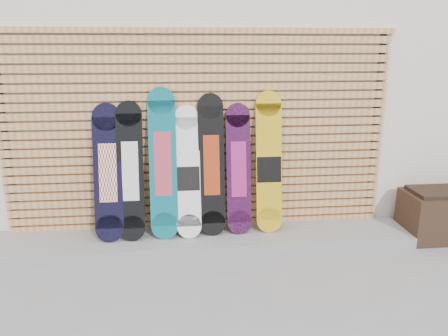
# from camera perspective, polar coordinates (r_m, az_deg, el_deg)

# --- Properties ---
(ground) EXTENTS (80.00, 80.00, 0.00)m
(ground) POSITION_cam_1_polar(r_m,az_deg,el_deg) (4.29, -0.51, -13.79)
(ground) COLOR gray
(ground) RESTS_ON ground
(building) EXTENTS (12.00, 5.00, 3.60)m
(building) POSITION_cam_1_polar(r_m,az_deg,el_deg) (7.28, 0.83, 13.18)
(building) COLOR silver
(building) RESTS_ON ground
(concrete_step) EXTENTS (4.60, 0.70, 0.12)m
(concrete_step) POSITION_cam_1_polar(r_m,az_deg,el_deg) (4.85, -3.06, -9.33)
(concrete_step) COLOR gray
(concrete_step) RESTS_ON ground
(slat_wall) EXTENTS (4.26, 0.08, 2.29)m
(slat_wall) POSITION_cam_1_polar(r_m,az_deg,el_deg) (4.78, -3.44, 4.76)
(slat_wall) COLOR tan
(slat_wall) RESTS_ON ground
(snowboard_0) EXTENTS (0.30, 0.38, 1.43)m
(snowboard_0) POSITION_cam_1_polar(r_m,az_deg,el_deg) (4.72, -14.92, -0.61)
(snowboard_0) COLOR black
(snowboard_0) RESTS_ON concrete_step
(snowboard_1) EXTENTS (0.27, 0.37, 1.45)m
(snowboard_1) POSITION_cam_1_polar(r_m,az_deg,el_deg) (4.69, -12.13, -0.41)
(snowboard_1) COLOR black
(snowboard_1) RESTS_ON concrete_step
(snowboard_2) EXTENTS (0.29, 0.36, 1.58)m
(snowboard_2) POSITION_cam_1_polar(r_m,az_deg,el_deg) (4.65, -7.98, 0.55)
(snowboard_2) COLOR #0B6472
(snowboard_2) RESTS_ON concrete_step
(snowboard_3) EXTENTS (0.26, 0.36, 1.39)m
(snowboard_3) POSITION_cam_1_polar(r_m,az_deg,el_deg) (4.67, -4.74, -0.65)
(snowboard_3) COLOR white
(snowboard_3) RESTS_ON concrete_step
(snowboard_4) EXTENTS (0.28, 0.31, 1.51)m
(snowboard_4) POSITION_cam_1_polar(r_m,az_deg,el_deg) (4.68, -1.64, 0.37)
(snowboard_4) COLOR black
(snowboard_4) RESTS_ON concrete_step
(snowboard_5) EXTENTS (0.27, 0.31, 1.41)m
(snowboard_5) POSITION_cam_1_polar(r_m,az_deg,el_deg) (4.73, 1.93, -0.15)
(snowboard_5) COLOR black
(snowboard_5) RESTS_ON concrete_step
(snowboard_6) EXTENTS (0.28, 0.29, 1.54)m
(snowboard_6) POSITION_cam_1_polar(r_m,az_deg,el_deg) (4.78, 5.88, 0.60)
(snowboard_6) COLOR gold
(snowboard_6) RESTS_ON concrete_step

